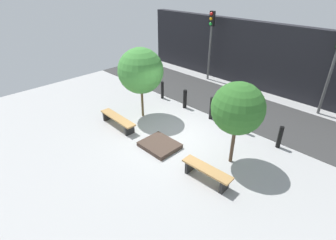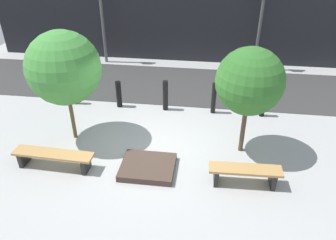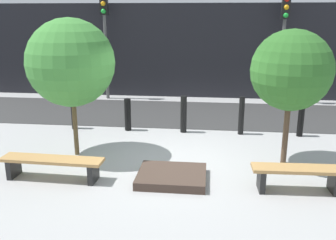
# 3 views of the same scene
# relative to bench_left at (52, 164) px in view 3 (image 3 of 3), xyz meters

# --- Properties ---
(ground_plane) EXTENTS (18.00, 18.00, 0.00)m
(ground_plane) POSITION_rel_bench_left_xyz_m (2.29, 0.95, -0.32)
(ground_plane) COLOR #A5A5A5
(road_strip) EXTENTS (18.00, 3.32, 0.01)m
(road_strip) POSITION_rel_bench_left_xyz_m (2.29, 5.18, -0.31)
(road_strip) COLOR #353535
(road_strip) RESTS_ON ground
(building_facade) EXTENTS (16.20, 0.50, 3.47)m
(building_facade) POSITION_rel_bench_left_xyz_m (2.29, 7.94, 1.42)
(building_facade) COLOR black
(building_facade) RESTS_ON ground
(bench_left) EXTENTS (2.00, 0.47, 0.43)m
(bench_left) POSITION_rel_bench_left_xyz_m (0.00, 0.00, 0.00)
(bench_left) COLOR black
(bench_left) RESTS_ON ground
(bench_right) EXTENTS (1.65, 0.46, 0.46)m
(bench_right) POSITION_rel_bench_left_xyz_m (4.58, 0.00, 0.01)
(bench_right) COLOR black
(bench_right) RESTS_ON ground
(planter_bed) EXTENTS (1.30, 1.10, 0.16)m
(planter_bed) POSITION_rel_bench_left_xyz_m (2.29, 0.20, -0.24)
(planter_bed) COLOR #44342B
(planter_bed) RESTS_ON ground
(tree_behind_left_bench) EXTENTS (1.89, 1.89, 3.03)m
(tree_behind_left_bench) POSITION_rel_bench_left_xyz_m (0.00, 1.33, 1.76)
(tree_behind_left_bench) COLOR brown
(tree_behind_left_bench) RESTS_ON ground
(tree_behind_right_bench) EXTENTS (1.64, 1.64, 2.82)m
(tree_behind_right_bench) POSITION_rel_bench_left_xyz_m (4.58, 1.33, 1.68)
(tree_behind_right_bench) COLOR brown
(tree_behind_right_bench) RESTS_ON ground
(bollard_far_left) EXTENTS (0.15, 0.15, 0.89)m
(bollard_far_left) POSITION_rel_bench_left_xyz_m (-0.76, 3.27, 0.12)
(bollard_far_left) COLOR black
(bollard_far_left) RESTS_ON ground
(bollard_left) EXTENTS (0.18, 0.18, 0.89)m
(bollard_left) POSITION_rel_bench_left_xyz_m (0.77, 3.27, 0.12)
(bollard_left) COLOR black
(bollard_left) RESTS_ON ground
(bollard_center) EXTENTS (0.17, 0.17, 1.00)m
(bollard_center) POSITION_rel_bench_left_xyz_m (2.29, 3.27, 0.18)
(bollard_center) COLOR black
(bollard_center) RESTS_ON ground
(bollard_right) EXTENTS (0.15, 0.15, 1.02)m
(bollard_right) POSITION_rel_bench_left_xyz_m (3.82, 3.27, 0.19)
(bollard_right) COLOR black
(bollard_right) RESTS_ON ground
(bollard_far_right) EXTENTS (0.16, 0.16, 0.85)m
(bollard_far_right) POSITION_rel_bench_left_xyz_m (5.34, 3.27, 0.11)
(bollard_far_right) COLOR black
(bollard_far_right) RESTS_ON ground
(traffic_light_west) EXTENTS (0.28, 0.27, 3.82)m
(traffic_light_west) POSITION_rel_bench_left_xyz_m (-0.86, 7.12, 2.31)
(traffic_light_west) COLOR #555555
(traffic_light_west) RESTS_ON ground
(traffic_light_mid_west) EXTENTS (0.28, 0.27, 3.69)m
(traffic_light_mid_west) POSITION_rel_bench_left_xyz_m (5.44, 7.12, 2.23)
(traffic_light_mid_west) COLOR #4C4C4C
(traffic_light_mid_west) RESTS_ON ground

